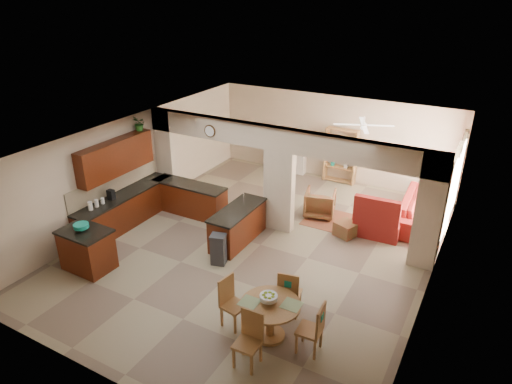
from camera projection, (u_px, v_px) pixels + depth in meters
The scene contains 39 objects.
floor at pixel (261, 245), 11.50m from camera, with size 10.00×10.00×0.00m, color gray.
ceiling at pixel (261, 139), 10.33m from camera, with size 10.00×10.00×0.00m, color white.
wall_back at pixel (333, 138), 14.89m from camera, with size 8.00×8.00×0.00m, color beige.
wall_front at pixel (105, 316), 6.94m from camera, with size 8.00×8.00×0.00m, color beige.
wall_left at pixel (134, 165), 12.68m from camera, with size 10.00×10.00×0.00m, color beige.
wall_right at pixel (436, 235), 9.16m from camera, with size 10.00×10.00×0.00m, color beige.
partition_left_pier at pixel (166, 156), 13.34m from camera, with size 0.60×0.25×2.80m, color beige.
partition_center_pier at pixel (279, 191), 11.84m from camera, with size 0.80×0.25×2.20m, color beige.
partition_right_pier at pixel (429, 212), 10.09m from camera, with size 0.60×0.25×2.80m, color beige.
partition_header at pixel (280, 139), 11.25m from camera, with size 8.00×0.25×0.60m, color beige.
kitchen_counter at pixel (152, 204), 12.55m from camera, with size 2.52×3.29×1.48m.
upper_cabinets at pixel (116, 157), 11.75m from camera, with size 0.35×2.40×0.90m, color #3E1707.
peninsula at pixel (238, 225), 11.49m from camera, with size 0.70×1.85×0.91m.
wall_clock at pixel (210, 131), 12.04m from camera, with size 0.34×0.34×0.03m, color #4D3519.
rug at pixel (335, 221), 12.64m from camera, with size 1.60×1.30×0.01m, color brown.
fireplace at pixel (286, 154), 15.79m from camera, with size 1.60×0.35×1.20m.
shelving_unit at pixel (341, 156), 14.81m from camera, with size 1.00×0.32×1.80m, color brown.
window_a at pixel (449, 200), 11.08m from camera, with size 0.02×0.90×1.90m, color white.
window_b at pixel (458, 177), 12.44m from camera, with size 0.02×0.90×1.90m, color white.
glazed_door at pixel (453, 193), 11.82m from camera, with size 0.02×0.70×2.10m, color white.
drape_a_left at pixel (443, 210), 10.63m from camera, with size 0.10×0.28×2.30m, color #451E1B.
drape_a_right at pixel (451, 191), 11.58m from camera, with size 0.10×0.28×2.30m, color #451E1B.
drape_b_left at pixel (454, 184), 11.98m from camera, with size 0.10×0.28×2.30m, color #451E1B.
drape_b_right at pixel (459, 169), 12.93m from camera, with size 0.10×0.28×2.30m, color #451E1B.
ceiling_fan at pixel (364, 125), 12.16m from camera, with size 1.00×1.00×0.10m, color white.
kitchen_island at pixel (87, 249), 10.38m from camera, with size 1.15×0.83×0.98m.
teal_bowl at pixel (81, 227), 10.16m from camera, with size 0.34×0.34×0.16m, color #148C75.
trash_can at pixel (219, 250), 10.60m from camera, with size 0.33×0.28×0.70m, color #2A292C.
dining_table at pixel (270, 315), 8.32m from camera, with size 1.11×1.11×0.75m.
fruit_bowl at pixel (269, 298), 8.22m from camera, with size 0.33×0.33×0.17m, color #80A523.
sofa at pixel (422, 210), 12.42m from camera, with size 1.03×2.64×0.77m, color maroon.
chaise at pixel (378, 225), 11.96m from camera, with size 1.16×0.95×0.46m, color maroon.
armchair at pixel (320, 203), 12.81m from camera, with size 0.81×0.84×0.76m, color maroon.
ottoman at pixel (346, 229), 11.87m from camera, with size 0.51×0.51×0.37m, color maroon.
plant at pixel (139, 123), 12.26m from camera, with size 0.36×0.32×0.41m, color #204B14.
chair_north at pixel (289, 292), 8.85m from camera, with size 0.49×0.49×1.02m.
chair_east at pixel (314, 327), 7.94m from camera, with size 0.44×0.44×1.02m.
chair_south at pixel (250, 336), 7.74m from camera, with size 0.43×0.44×1.02m.
chair_west at pixel (231, 300), 8.64m from camera, with size 0.49×0.49×1.02m.
Camera 1 is at (4.69, -8.71, 6.02)m, focal length 32.00 mm.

